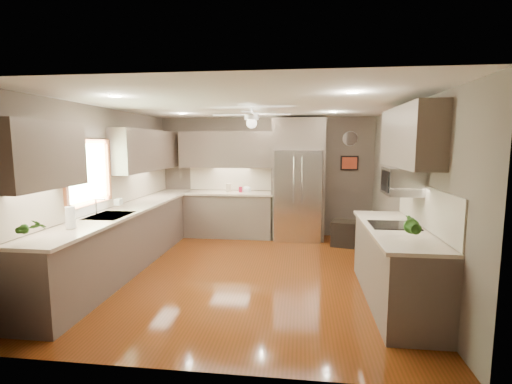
% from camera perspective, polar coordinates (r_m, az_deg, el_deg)
% --- Properties ---
extents(floor, '(5.00, 5.00, 0.00)m').
position_cam_1_polar(floor, '(5.77, -1.05, -12.30)').
color(floor, '#4F240A').
rests_on(floor, ground).
extents(ceiling, '(5.00, 5.00, 0.00)m').
position_cam_1_polar(ceiling, '(5.45, -1.11, 13.25)').
color(ceiling, white).
rests_on(ceiling, ground).
extents(wall_back, '(4.50, 0.00, 4.50)m').
position_cam_1_polar(wall_back, '(7.94, 1.45, 2.40)').
color(wall_back, brown).
rests_on(wall_back, ground).
extents(wall_front, '(4.50, 0.00, 4.50)m').
position_cam_1_polar(wall_front, '(3.05, -7.70, -5.84)').
color(wall_front, brown).
rests_on(wall_front, ground).
extents(wall_left, '(0.00, 5.00, 5.00)m').
position_cam_1_polar(wall_left, '(6.20, -22.14, 0.43)').
color(wall_left, brown).
rests_on(wall_left, ground).
extents(wall_right, '(0.00, 5.00, 5.00)m').
position_cam_1_polar(wall_right, '(5.62, 22.28, -0.25)').
color(wall_right, brown).
rests_on(wall_right, ground).
extents(canister_c, '(0.12, 0.12, 0.18)m').
position_cam_1_polar(canister_c, '(7.77, -4.24, 0.64)').
color(canister_c, '#C6B294').
rests_on(canister_c, back_run).
extents(canister_d, '(0.08, 0.08, 0.12)m').
position_cam_1_polar(canister_d, '(7.72, -2.39, 0.39)').
color(canister_d, maroon).
rests_on(canister_d, back_run).
extents(soap_bottle, '(0.10, 0.10, 0.21)m').
position_cam_1_polar(soap_bottle, '(6.20, -20.29, -1.40)').
color(soap_bottle, white).
rests_on(soap_bottle, left_run).
extents(potted_plant_left, '(0.19, 0.15, 0.33)m').
position_cam_1_polar(potted_plant_left, '(4.43, -31.20, -4.65)').
color(potted_plant_left, '#265518').
rests_on(potted_plant_left, left_run).
extents(potted_plant_right, '(0.20, 0.17, 0.36)m').
position_cam_1_polar(potted_plant_right, '(4.12, 22.90, -4.76)').
color(potted_plant_right, '#265518').
rests_on(potted_plant_right, right_run).
extents(bowl, '(0.23, 0.23, 0.05)m').
position_cam_1_polar(bowl, '(7.74, -1.44, 0.15)').
color(bowl, '#C6B294').
rests_on(bowl, back_run).
extents(left_run, '(0.65, 4.70, 1.45)m').
position_cam_1_polar(left_run, '(6.33, -18.78, -6.33)').
color(left_run, brown).
rests_on(left_run, ground).
extents(back_run, '(1.85, 0.65, 1.45)m').
position_cam_1_polar(back_run, '(7.86, -4.05, -3.30)').
color(back_run, brown).
rests_on(back_run, ground).
extents(uppers, '(4.50, 4.70, 0.95)m').
position_cam_1_polar(uppers, '(6.27, -6.94, 6.70)').
color(uppers, brown).
rests_on(uppers, wall_left).
extents(window, '(0.05, 1.12, 0.92)m').
position_cam_1_polar(window, '(5.73, -24.45, 2.79)').
color(window, '#BFF2B2').
rests_on(window, wall_left).
extents(sink, '(0.50, 0.70, 0.32)m').
position_cam_1_polar(sink, '(5.66, -21.60, -3.67)').
color(sink, silver).
rests_on(sink, left_run).
extents(refrigerator, '(1.06, 0.75, 2.45)m').
position_cam_1_polar(refrigerator, '(7.57, 6.48, 1.64)').
color(refrigerator, silver).
rests_on(refrigerator, ground).
extents(right_run, '(0.70, 2.20, 1.45)m').
position_cam_1_polar(right_run, '(4.94, 20.65, -10.27)').
color(right_run, brown).
rests_on(right_run, ground).
extents(microwave, '(0.43, 0.55, 0.34)m').
position_cam_1_polar(microwave, '(5.01, 21.58, 1.56)').
color(microwave, silver).
rests_on(microwave, wall_right).
extents(ceiling_fan, '(1.18, 1.18, 0.32)m').
position_cam_1_polar(ceiling_fan, '(5.74, -0.68, 11.29)').
color(ceiling_fan, white).
rests_on(ceiling_fan, ceiling).
extents(recessed_lights, '(2.84, 3.14, 0.01)m').
position_cam_1_polar(recessed_lights, '(5.85, -0.94, 12.80)').
color(recessed_lights, white).
rests_on(recessed_lights, ceiling).
extents(wall_clock, '(0.30, 0.03, 0.30)m').
position_cam_1_polar(wall_clock, '(7.92, 14.29, 7.96)').
color(wall_clock, white).
rests_on(wall_clock, wall_back).
extents(framed_print, '(0.36, 0.03, 0.30)m').
position_cam_1_polar(framed_print, '(7.92, 14.18, 4.34)').
color(framed_print, black).
rests_on(framed_print, wall_back).
extents(stool, '(0.53, 0.53, 0.50)m').
position_cam_1_polar(stool, '(7.35, 13.35, -6.20)').
color(stool, black).
rests_on(stool, ground).
extents(paper_towel, '(0.11, 0.11, 0.28)m').
position_cam_1_polar(paper_towel, '(4.92, -26.65, -3.51)').
color(paper_towel, white).
rests_on(paper_towel, left_run).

